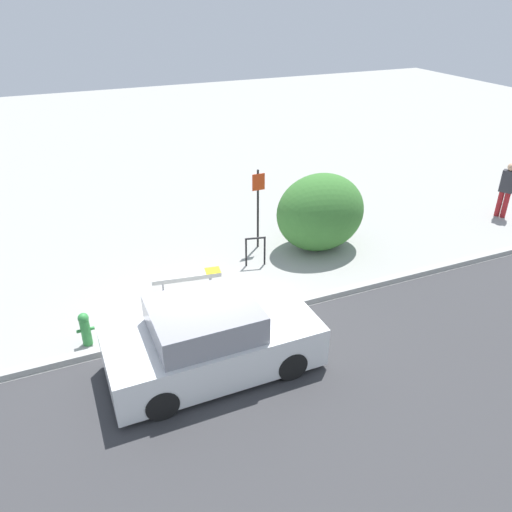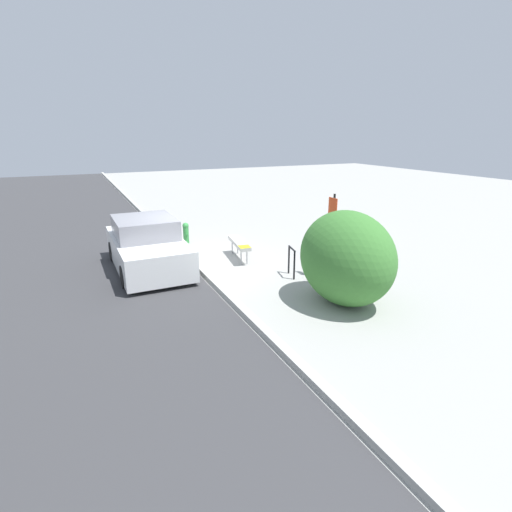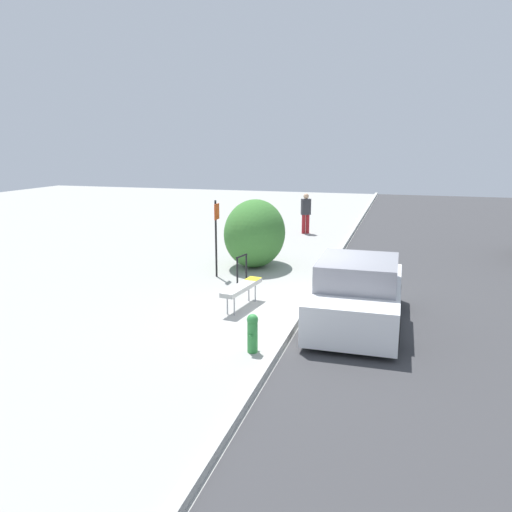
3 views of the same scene
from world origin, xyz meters
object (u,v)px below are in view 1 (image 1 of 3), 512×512
at_px(bench, 187,276).
at_px(fire_hydrant, 85,328).
at_px(pedestrian, 506,189).
at_px(sign_post, 258,202).
at_px(parked_car_near, 212,341).
at_px(bike_rack, 255,248).

height_order(bench, fire_hydrant, fire_hydrant).
distance_m(fire_hydrant, pedestrian, 13.23).
bearing_deg(sign_post, pedestrian, -7.86).
bearing_deg(bench, parked_car_near, -87.81).
xyz_separation_m(bench, pedestrian, (10.65, 0.52, 0.45)).
height_order(bench, bike_rack, bike_rack).
bearing_deg(bike_rack, parked_car_near, -124.50).
bearing_deg(sign_post, fire_hydrant, -152.13).
bearing_deg(parked_car_near, pedestrian, 16.40).
relative_size(bike_rack, pedestrian, 0.46).
bearing_deg(parked_car_near, fire_hydrant, 140.71).
relative_size(fire_hydrant, parked_car_near, 0.19).
xyz_separation_m(sign_post, pedestrian, (8.09, -1.12, -0.43)).
distance_m(bench, sign_post, 3.16).
height_order(bike_rack, parked_car_near, parked_car_near).
bearing_deg(bike_rack, fire_hydrant, -159.39).
height_order(bench, parked_car_near, parked_car_near).
xyz_separation_m(pedestrian, parked_car_near, (-10.96, -3.30, -0.28)).
relative_size(bench, parked_car_near, 0.41).
relative_size(bench, pedestrian, 0.94).
bearing_deg(pedestrian, sign_post, 53.57).
distance_m(pedestrian, parked_car_near, 11.45).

